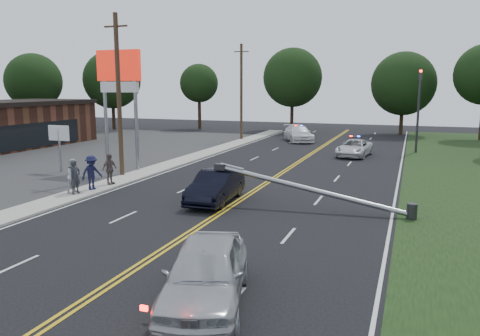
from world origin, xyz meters
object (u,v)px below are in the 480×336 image
at_px(traffic_signal, 419,104).
at_px(emergency_a, 354,148).
at_px(utility_pole_far, 241,92).
at_px(waiting_sedan, 206,273).
at_px(bystander_b, 74,176).
at_px(bystander_a, 75,177).
at_px(bystander_c, 92,173).
at_px(bystander_d, 110,169).
at_px(small_sign, 59,137).
at_px(crashed_sedan, 216,186).
at_px(utility_pole_mid, 119,95).
at_px(emergency_b, 298,133).
at_px(fallen_streetlight, 321,192).
at_px(pylon_sign, 119,81).

height_order(traffic_signal, emergency_a, traffic_signal).
xyz_separation_m(traffic_signal, utility_pole_far, (-17.50, 4.00, 0.88)).
xyz_separation_m(waiting_sedan, bystander_b, (-11.71, 9.13, 0.16)).
distance_m(bystander_a, bystander_c, 1.16).
bearing_deg(waiting_sedan, bystander_d, 118.27).
bearing_deg(small_sign, bystander_a, -43.72).
distance_m(bystander_a, bystander_b, 0.38).
distance_m(crashed_sedan, bystander_c, 7.18).
xyz_separation_m(small_sign, crashed_sedan, (12.98, -4.04, -1.55)).
bearing_deg(waiting_sedan, utility_pole_mid, 114.74).
xyz_separation_m(utility_pole_mid, crashed_sedan, (8.18, -4.04, -4.30)).
bearing_deg(emergency_b, bystander_a, -126.78).
bearing_deg(traffic_signal, fallen_streetlight, -100.59).
relative_size(fallen_streetlight, bystander_d, 5.28).
distance_m(traffic_signal, utility_pole_far, 17.97).
bearing_deg(waiting_sedan, traffic_signal, 64.89).
distance_m(emergency_a, bystander_b, 22.73).
bearing_deg(bystander_b, bystander_d, 0.11).
bearing_deg(pylon_sign, bystander_a, -73.71).
height_order(utility_pole_far, bystander_d, utility_pole_far).
bearing_deg(bystander_b, fallen_streetlight, -72.83).
bearing_deg(bystander_a, bystander_d, 2.98).
bearing_deg(bystander_d, emergency_b, -2.26).
bearing_deg(crashed_sedan, emergency_b, 91.03).
height_order(pylon_sign, emergency_b, pylon_sign).
bearing_deg(utility_pole_far, traffic_signal, -12.89).
xyz_separation_m(pylon_sign, emergency_b, (7.33, 20.82, -5.18)).
relative_size(traffic_signal, bystander_a, 3.97).
bearing_deg(bystander_a, fallen_streetlight, -75.86).
relative_size(small_sign, utility_pole_mid, 0.31).
relative_size(emergency_b, bystander_c, 3.03).
xyz_separation_m(pylon_sign, traffic_signal, (18.80, 16.00, -1.79)).
distance_m(utility_pole_mid, utility_pole_far, 22.00).
bearing_deg(traffic_signal, bystander_b, -126.14).
relative_size(pylon_sign, emergency_a, 1.65).
bearing_deg(utility_pole_mid, emergency_b, 75.20).
relative_size(pylon_sign, utility_pole_far, 0.80).
bearing_deg(utility_pole_mid, utility_pole_far, 90.00).
bearing_deg(fallen_streetlight, traffic_signal, 79.41).
distance_m(traffic_signal, waiting_sedan, 32.88).
height_order(small_sign, crashed_sedan, small_sign).
distance_m(small_sign, bystander_c, 7.33).
distance_m(small_sign, traffic_signal, 28.72).
bearing_deg(emergency_b, crashed_sedan, -111.83).
relative_size(emergency_a, bystander_d, 2.74).
bearing_deg(bystander_c, bystander_a, -167.67).
relative_size(fallen_streetlight, utility_pole_far, 0.94).
relative_size(fallen_streetlight, utility_pole_mid, 0.94).
relative_size(small_sign, bystander_d, 1.75).
distance_m(small_sign, fallen_streetlight, 18.68).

